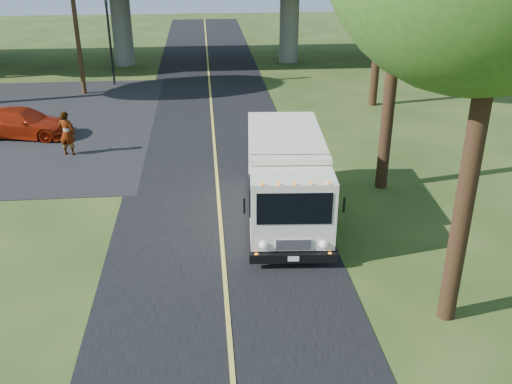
{
  "coord_description": "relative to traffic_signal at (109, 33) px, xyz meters",
  "views": [
    {
      "loc": [
        -0.39,
        -10.32,
        8.88
      ],
      "look_at": [
        1.09,
        5.47,
        1.6
      ],
      "focal_mm": 40.0,
      "sensor_mm": 36.0,
      "label": 1
    }
  ],
  "objects": [
    {
      "name": "lane_line",
      "position": [
        6.0,
        -16.0,
        -3.17
      ],
      "size": [
        0.12,
        90.0,
        0.01
      ],
      "primitive_type": "cube",
      "color": "gold",
      "rests_on": "road"
    },
    {
      "name": "pedestrian",
      "position": [
        -0.32,
        -12.4,
        -2.23
      ],
      "size": [
        0.8,
        0.61,
        1.95
      ],
      "primitive_type": "imported",
      "rotation": [
        0.0,
        0.0,
        2.91
      ],
      "color": "gray",
      "rests_on": "ground"
    },
    {
      "name": "ground",
      "position": [
        6.0,
        -26.0,
        -3.2
      ],
      "size": [
        120.0,
        120.0,
        0.0
      ],
      "primitive_type": "plane",
      "color": "#273D15",
      "rests_on": "ground"
    },
    {
      "name": "utility_pole",
      "position": [
        -1.5,
        -2.0,
        1.4
      ],
      "size": [
        1.6,
        0.26,
        9.0
      ],
      "color": "#472D19",
      "rests_on": "ground"
    },
    {
      "name": "road",
      "position": [
        6.0,
        -16.0,
        -3.19
      ],
      "size": [
        7.0,
        90.0,
        0.02
      ],
      "primitive_type": "cube",
      "color": "black",
      "rests_on": "ground"
    },
    {
      "name": "red_sedan",
      "position": [
        -2.94,
        -9.72,
        -2.52
      ],
      "size": [
        4.94,
        2.76,
        1.35
      ],
      "primitive_type": "imported",
      "rotation": [
        0.0,
        0.0,
        1.38
      ],
      "color": "maroon",
      "rests_on": "ground"
    },
    {
      "name": "traffic_signal",
      "position": [
        0.0,
        0.0,
        0.0
      ],
      "size": [
        0.18,
        0.22,
        5.2
      ],
      "color": "black",
      "rests_on": "ground"
    },
    {
      "name": "step_van",
      "position": [
        8.2,
        -19.23,
        -1.67
      ],
      "size": [
        2.92,
        6.84,
        2.81
      ],
      "rotation": [
        0.0,
        0.0,
        -0.07
      ],
      "color": "silver",
      "rests_on": "ground"
    }
  ]
}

